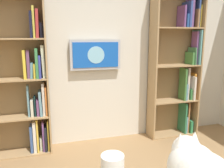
{
  "coord_description": "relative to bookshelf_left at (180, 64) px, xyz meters",
  "views": [
    {
      "loc": [
        0.74,
        1.03,
        1.54
      ],
      "look_at": [
        0.11,
        -1.13,
        1.08
      ],
      "focal_mm": 36.79,
      "sensor_mm": 36.0,
      "label": 1
    }
  ],
  "objects": [
    {
      "name": "wall_back",
      "position": [
        1.24,
        -0.17,
        0.22
      ],
      "size": [
        4.52,
        0.06,
        2.7
      ],
      "primitive_type": "cube",
      "color": "silver",
      "rests_on": "ground"
    },
    {
      "name": "bookshelf_left",
      "position": [
        0.0,
        0.0,
        0.0
      ],
      "size": [
        0.77,
        0.28,
        2.23
      ],
      "color": "tan",
      "rests_on": "ground"
    },
    {
      "name": "bookshelf_right",
      "position": [
        2.28,
        -0.0,
        -0.17
      ],
      "size": [
        0.86,
        0.28,
        2.03
      ],
      "color": "tan",
      "rests_on": "ground"
    },
    {
      "name": "wall_mounted_tv",
      "position": [
        1.3,
        -0.08,
        0.16
      ],
      "size": [
        0.72,
        0.07,
        0.42
      ],
      "color": "#B7B7BC"
    }
  ]
}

